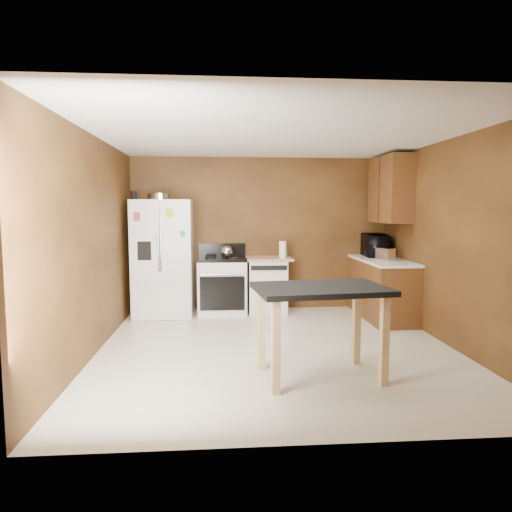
{
  "coord_description": "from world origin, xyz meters",
  "views": [
    {
      "loc": [
        -0.66,
        -5.27,
        1.65
      ],
      "look_at": [
        -0.18,
        0.85,
        1.03
      ],
      "focal_mm": 32.0,
      "sensor_mm": 36.0,
      "label": 1
    }
  ],
  "objects": [
    {
      "name": "roasting_pan",
      "position": [
        -1.58,
        1.88,
        1.85
      ],
      "size": [
        0.39,
        0.39,
        0.1
      ],
      "primitive_type": "cylinder",
      "color": "silver",
      "rests_on": "refrigerator"
    },
    {
      "name": "kettle",
      "position": [
        -0.57,
        1.83,
        1.0
      ],
      "size": [
        0.19,
        0.19,
        0.19
      ],
      "primitive_type": "sphere",
      "color": "silver",
      "rests_on": "gas_range"
    },
    {
      "name": "gas_range",
      "position": [
        -0.64,
        1.92,
        0.46
      ],
      "size": [
        0.76,
        0.68,
        1.1
      ],
      "color": "white",
      "rests_on": "ground"
    },
    {
      "name": "wall_right",
      "position": [
        2.1,
        0.0,
        1.25
      ],
      "size": [
        0.0,
        4.5,
        4.5
      ],
      "primitive_type": "plane",
      "rotation": [
        1.57,
        0.0,
        -1.57
      ],
      "color": "brown",
      "rests_on": "ground"
    },
    {
      "name": "microwave",
      "position": [
        1.82,
        1.88,
        1.06
      ],
      "size": [
        0.45,
        0.62,
        0.33
      ],
      "primitive_type": "imported",
      "rotation": [
        0.0,
        0.0,
        1.5
      ],
      "color": "black",
      "rests_on": "right_cabinets"
    },
    {
      "name": "wall_back",
      "position": [
        0.0,
        2.25,
        1.25
      ],
      "size": [
        4.2,
        0.0,
        4.2
      ],
      "primitive_type": "plane",
      "rotation": [
        1.57,
        0.0,
        0.0
      ],
      "color": "brown",
      "rests_on": "ground"
    },
    {
      "name": "floor",
      "position": [
        0.0,
        0.0,
        0.0
      ],
      "size": [
        4.5,
        4.5,
        0.0
      ],
      "primitive_type": "plane",
      "color": "silver",
      "rests_on": "ground"
    },
    {
      "name": "wall_left",
      "position": [
        -2.1,
        0.0,
        1.25
      ],
      "size": [
        0.0,
        4.5,
        4.5
      ],
      "primitive_type": "plane",
      "rotation": [
        1.57,
        0.0,
        1.57
      ],
      "color": "brown",
      "rests_on": "ground"
    },
    {
      "name": "paper_towel",
      "position": [
        0.32,
        1.85,
        1.02
      ],
      "size": [
        0.14,
        0.14,
        0.27
      ],
      "primitive_type": "cylinder",
      "rotation": [
        0.0,
        0.0,
        -0.29
      ],
      "color": "white",
      "rests_on": "dishwasher"
    },
    {
      "name": "refrigerator",
      "position": [
        -1.55,
        1.86,
        0.9
      ],
      "size": [
        0.9,
        0.8,
        1.8
      ],
      "color": "white",
      "rests_on": "ground"
    },
    {
      "name": "island",
      "position": [
        0.3,
        -0.97,
        0.77
      ],
      "size": [
        1.33,
        0.97,
        0.91
      ],
      "color": "black",
      "rests_on": "ground"
    },
    {
      "name": "pen_cup",
      "position": [
        -1.96,
        1.79,
        1.87
      ],
      "size": [
        0.09,
        0.09,
        0.13
      ],
      "primitive_type": "cylinder",
      "color": "black",
      "rests_on": "refrigerator"
    },
    {
      "name": "toaster",
      "position": [
        1.77,
        1.26,
        0.99
      ],
      "size": [
        0.25,
        0.3,
        0.19
      ],
      "primitive_type": "cube",
      "rotation": [
        0.0,
        0.0,
        0.42
      ],
      "color": "silver",
      "rests_on": "right_cabinets"
    },
    {
      "name": "dishwasher",
      "position": [
        0.08,
        1.95,
        0.45
      ],
      "size": [
        0.78,
        0.63,
        0.89
      ],
      "color": "white",
      "rests_on": "ground"
    },
    {
      "name": "ceiling",
      "position": [
        0.0,
        0.0,
        2.5
      ],
      "size": [
        4.5,
        4.5,
        0.0
      ],
      "primitive_type": "plane",
      "rotation": [
        3.14,
        0.0,
        0.0
      ],
      "color": "white",
      "rests_on": "ground"
    },
    {
      "name": "right_cabinets",
      "position": [
        1.84,
        1.48,
        0.91
      ],
      "size": [
        0.63,
        1.58,
        2.45
      ],
      "color": "brown",
      "rests_on": "ground"
    },
    {
      "name": "green_canister",
      "position": [
        0.37,
        1.98,
        0.95
      ],
      "size": [
        0.12,
        0.12,
        0.11
      ],
      "primitive_type": "cylinder",
      "rotation": [
        0.0,
        0.0,
        -0.21
      ],
      "color": "green",
      "rests_on": "dishwasher"
    },
    {
      "name": "wall_front",
      "position": [
        0.0,
        -2.25,
        1.25
      ],
      "size": [
        4.2,
        0.0,
        4.2
      ],
      "primitive_type": "plane",
      "rotation": [
        -1.57,
        0.0,
        0.0
      ],
      "color": "brown",
      "rests_on": "ground"
    }
  ]
}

